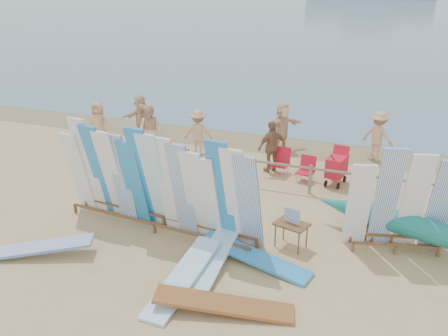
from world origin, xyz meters
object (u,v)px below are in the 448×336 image
at_px(flat_board_a, 184,285).
at_px(flat_board_c, 224,311).
at_px(side_surfboard_rack, 400,204).
at_px(stroller, 336,170).
at_px(beachgoer_1, 141,127).
at_px(beachgoer_5, 283,127).
at_px(beachgoer_2, 150,131).
at_px(outrigger_canoe, 442,236).
at_px(beachgoer_0, 99,123).
at_px(vendor_table, 291,234).
at_px(beachgoer_4, 272,147).
at_px(flat_board_b, 210,270).
at_px(beachgoer_9, 378,136).
at_px(beach_chair_right, 305,174).
at_px(main_surfboard_rack, 157,185).
at_px(beach_chair_left, 280,166).
at_px(flat_board_d, 254,262).
at_px(beachgoer_3, 198,133).
at_px(beachgoer_11, 140,115).
at_px(flat_board_e, 35,255).

bearing_deg(flat_board_a, flat_board_c, -22.55).
height_order(side_surfboard_rack, flat_board_a, side_surfboard_rack).
xyz_separation_m(stroller, beachgoer_1, (-7.35, 0.78, 0.39)).
bearing_deg(beachgoer_5, beachgoer_2, 145.64).
height_order(outrigger_canoe, flat_board_a, outrigger_canoe).
xyz_separation_m(flat_board_a, beachgoer_0, (-7.09, 7.28, 0.82)).
height_order(vendor_table, beachgoer_4, beachgoer_4).
height_order(side_surfboard_rack, outrigger_canoe, side_surfboard_rack).
bearing_deg(beachgoer_0, beachgoer_1, -0.18).
distance_m(flat_board_c, flat_board_b, 1.43).
xyz_separation_m(flat_board_c, beachgoer_9, (2.04, 9.68, 0.89)).
relative_size(stroller, beachgoer_2, 0.62).
bearing_deg(beachgoer_0, flat_board_b, -42.14).
xyz_separation_m(beach_chair_right, beachgoer_2, (-5.69, 0.26, 0.71)).
xyz_separation_m(main_surfboard_rack, beachgoer_4, (1.57, 4.89, -0.38)).
bearing_deg(beachgoer_1, beach_chair_right, 43.49).
xyz_separation_m(vendor_table, beach_chair_left, (-1.43, 4.46, -0.09)).
height_order(vendor_table, beach_chair_right, vendor_table).
bearing_deg(outrigger_canoe, flat_board_a, -132.16).
distance_m(beach_chair_right, beachgoer_5, 3.14).
height_order(stroller, beachgoer_0, beachgoer_0).
xyz_separation_m(flat_board_d, beachgoer_3, (-4.09, 6.12, 0.84)).
bearing_deg(beachgoer_9, beachgoer_3, 40.97).
height_order(beachgoer_3, beachgoer_0, beachgoer_3).
bearing_deg(beachgoer_3, beachgoer_11, -38.06).
height_order(flat_board_c, beachgoer_2, beachgoer_2).
bearing_deg(flat_board_b, beachgoer_9, 68.66).
height_order(beachgoer_2, beachgoer_1, beachgoer_2).
distance_m(flat_board_c, beachgoer_3, 8.97).
relative_size(flat_board_c, beachgoer_5, 1.50).
height_order(side_surfboard_rack, beachgoer_1, side_surfboard_rack).
bearing_deg(flat_board_e, beachgoer_2, 161.02).
distance_m(beachgoer_4, beachgoer_3, 3.00).
distance_m(flat_board_d, beach_chair_right, 5.09).
relative_size(outrigger_canoe, beachgoer_4, 3.49).
distance_m(flat_board_e, beachgoer_3, 7.74).
bearing_deg(outrigger_canoe, flat_board_b, -137.04).
xyz_separation_m(flat_board_c, flat_board_e, (-4.81, 0.29, 0.00)).
relative_size(beachgoer_1, beachgoer_9, 0.97).
bearing_deg(beachgoer_1, beachgoer_9, 63.95).
height_order(outrigger_canoe, beachgoer_9, beachgoer_9).
relative_size(beach_chair_left, beachgoer_2, 0.45).
relative_size(main_surfboard_rack, beach_chair_right, 6.97).
xyz_separation_m(main_surfboard_rack, beachgoer_5, (1.33, 7.19, -0.35)).
xyz_separation_m(beachgoer_4, beachgoer_1, (-5.18, 0.47, -0.00)).
bearing_deg(beachgoer_9, side_surfboard_rack, 123.54).
relative_size(outrigger_canoe, beach_chair_left, 7.09).
bearing_deg(beach_chair_right, beachgoer_0, -176.38).
xyz_separation_m(side_surfboard_rack, flat_board_c, (-2.94, -3.55, -1.20)).
bearing_deg(beachgoer_0, main_surfboard_rack, -44.82).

